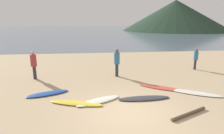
{
  "coord_description": "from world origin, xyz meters",
  "views": [
    {
      "loc": [
        -1.41,
        -6.74,
        3.66
      ],
      "look_at": [
        -0.06,
        5.26,
        0.6
      ],
      "focal_mm": 29.93,
      "sensor_mm": 36.0,
      "label": 1
    }
  ],
  "objects": [
    {
      "name": "person_0",
      "position": [
        0.24,
        5.08,
        1.08
      ],
      "size": [
        0.37,
        0.37,
        1.83
      ],
      "rotation": [
        0.0,
        0.0,
        5.81
      ],
      "color": "#2D2D38",
      "rests_on": "ground"
    },
    {
      "name": "surfboard_1",
      "position": [
        -2.15,
        1.06,
        0.05
      ],
      "size": [
        2.49,
        1.2,
        0.1
      ],
      "primitive_type": "ellipsoid",
      "rotation": [
        0.0,
        0.0,
        -0.3
      ],
      "color": "yellow",
      "rests_on": "ground"
    },
    {
      "name": "surfboard_4",
      "position": [
        2.34,
        2.58,
        0.04
      ],
      "size": [
        2.34,
        1.78,
        0.07
      ],
      "primitive_type": "ellipsoid",
      "rotation": [
        0.0,
        0.0,
        -0.57
      ],
      "color": "#D84C38",
      "rests_on": "ground"
    },
    {
      "name": "driftwood_log",
      "position": [
        2.35,
        -0.43,
        0.07
      ],
      "size": [
        1.81,
        0.92,
        0.13
      ],
      "primitive_type": "cylinder",
      "rotation": [
        0.0,
        1.57,
        0.43
      ],
      "color": "brown",
      "rests_on": "ground"
    },
    {
      "name": "surfboard_0",
      "position": [
        -3.67,
        2.36,
        0.05
      ],
      "size": [
        2.16,
        1.28,
        0.1
      ],
      "primitive_type": "ellipsoid",
      "rotation": [
        0.0,
        0.0,
        0.36
      ],
      "color": "#1E479E",
      "rests_on": "ground"
    },
    {
      "name": "ground_plane",
      "position": [
        0.0,
        10.0,
        -0.1
      ],
      "size": [
        120.0,
        120.0,
        0.2
      ],
      "primitive_type": "cube",
      "color": "tan",
      "rests_on": "ground"
    },
    {
      "name": "surfboard_5",
      "position": [
        3.79,
        1.65,
        0.04
      ],
      "size": [
        2.55,
        1.81,
        0.08
      ],
      "primitive_type": "ellipsoid",
      "rotation": [
        0.0,
        0.0,
        -0.53
      ],
      "color": "silver",
      "rests_on": "ground"
    },
    {
      "name": "person_2",
      "position": [
        -5.02,
        5.09,
        1.06
      ],
      "size": [
        0.36,
        0.36,
        1.8
      ],
      "rotation": [
        0.0,
        0.0,
        0.18
      ],
      "color": "#2D2D38",
      "rests_on": "ground"
    },
    {
      "name": "surfboard_2",
      "position": [
        -1.14,
        1.2,
        0.05
      ],
      "size": [
        2.22,
        1.46,
        0.1
      ],
      "primitive_type": "ellipsoid",
      "rotation": [
        0.0,
        0.0,
        0.45
      ],
      "color": "silver",
      "rests_on": "ground"
    },
    {
      "name": "headland_hill",
      "position": [
        28.12,
        58.13,
        5.18
      ],
      "size": [
        36.49,
        36.49,
        10.36
      ],
      "primitive_type": "cone",
      "color": "#1E3323",
      "rests_on": "ground"
    },
    {
      "name": "person_1",
      "position": [
        6.35,
        6.17,
        0.93
      ],
      "size": [
        0.32,
        0.32,
        1.58
      ],
      "rotation": [
        0.0,
        0.0,
        2.18
      ],
      "color": "#2D2D38",
      "rests_on": "ground"
    },
    {
      "name": "ocean_water",
      "position": [
        0.0,
        64.34,
        0.0
      ],
      "size": [
        140.0,
        100.0,
        0.01
      ],
      "primitive_type": "cube",
      "color": "slate",
      "rests_on": "ground"
    },
    {
      "name": "surfboard_3",
      "position": [
        1.02,
        1.26,
        0.05
      ],
      "size": [
        2.51,
        0.63,
        0.09
      ],
      "primitive_type": "ellipsoid",
      "rotation": [
        0.0,
        0.0,
        0.02
      ],
      "color": "#333338",
      "rests_on": "ground"
    }
  ]
}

